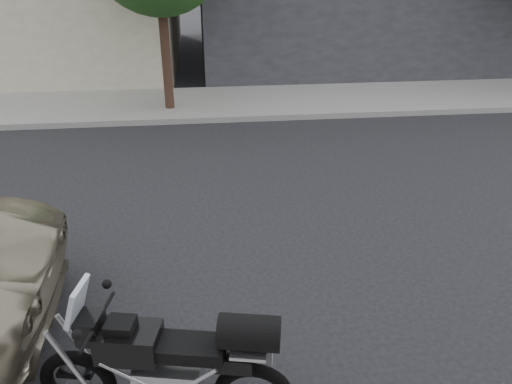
# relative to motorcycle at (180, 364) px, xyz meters

# --- Properties ---
(ground) EXTENTS (120.00, 120.00, 0.00)m
(ground) POSITION_rel_motorcycle_xyz_m (-1.46, -3.74, -0.66)
(ground) COLOR black
(ground) RESTS_ON ground
(far_sidewalk) EXTENTS (44.00, 3.00, 0.15)m
(far_sidewalk) POSITION_rel_motorcycle_xyz_m (-1.46, -10.24, -0.58)
(far_sidewalk) COLOR gray
(far_sidewalk) RESTS_ON ground
(motorcycle) EXTENTS (2.39, 0.87, 1.53)m
(motorcycle) POSITION_rel_motorcycle_xyz_m (0.00, 0.00, 0.00)
(motorcycle) COLOR black
(motorcycle) RESTS_ON ground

